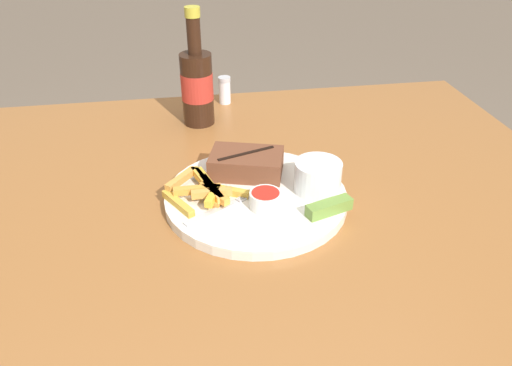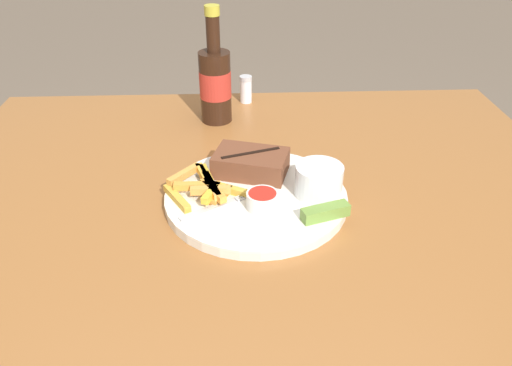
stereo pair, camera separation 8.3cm
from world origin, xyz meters
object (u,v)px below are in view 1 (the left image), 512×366
(dinner_plate, at_px, (256,197))
(dipping_sauce_cup, at_px, (265,199))
(fork_utensil, at_px, (217,210))
(coleslaw_cup, at_px, (318,175))
(pickle_spear, at_px, (329,207))
(salt_shaker, at_px, (225,90))
(beer_bottle, at_px, (197,84))
(steak_portion, at_px, (246,163))

(dinner_plate, height_order, dipping_sauce_cup, dipping_sauce_cup)
(fork_utensil, bearing_deg, coleslaw_cup, -19.60)
(pickle_spear, distance_m, fork_utensil, 0.18)
(dinner_plate, height_order, salt_shaker, salt_shaker)
(dipping_sauce_cup, relative_size, fork_utensil, 0.43)
(coleslaw_cup, distance_m, pickle_spear, 0.07)
(dinner_plate, distance_m, pickle_spear, 0.13)
(dipping_sauce_cup, height_order, beer_bottle, beer_bottle)
(steak_portion, distance_m, beer_bottle, 0.28)
(pickle_spear, relative_size, salt_shaker, 1.24)
(salt_shaker, bearing_deg, dipping_sauce_cup, -88.37)
(steak_portion, height_order, salt_shaker, salt_shaker)
(steak_portion, relative_size, salt_shaker, 2.22)
(fork_utensil, bearing_deg, beer_bottle, 59.57)
(coleslaw_cup, distance_m, dipping_sauce_cup, 0.10)
(fork_utensil, bearing_deg, steak_portion, 28.90)
(dinner_plate, height_order, coleslaw_cup, coleslaw_cup)
(steak_portion, distance_m, dipping_sauce_cup, 0.11)
(dipping_sauce_cup, xyz_separation_m, pickle_spear, (0.10, -0.03, -0.01))
(dinner_plate, bearing_deg, dipping_sauce_cup, -79.25)
(pickle_spear, bearing_deg, beer_bottle, 113.73)
(steak_portion, relative_size, dipping_sauce_cup, 2.81)
(dipping_sauce_cup, distance_m, pickle_spear, 0.10)
(steak_portion, bearing_deg, salt_shaker, 89.86)
(dipping_sauce_cup, height_order, salt_shaker, salt_shaker)
(dinner_plate, xyz_separation_m, beer_bottle, (-0.07, 0.33, 0.08))
(coleslaw_cup, distance_m, fork_utensil, 0.18)
(dipping_sauce_cup, bearing_deg, dinner_plate, 100.75)
(coleslaw_cup, height_order, beer_bottle, beer_bottle)
(pickle_spear, bearing_deg, salt_shaker, 102.25)
(dipping_sauce_cup, xyz_separation_m, beer_bottle, (-0.08, 0.38, 0.06))
(dipping_sauce_cup, distance_m, beer_bottle, 0.39)
(steak_portion, distance_m, fork_utensil, 0.13)
(coleslaw_cup, relative_size, pickle_spear, 0.98)
(coleslaw_cup, height_order, dipping_sauce_cup, coleslaw_cup)
(beer_bottle, bearing_deg, dinner_plate, -77.48)
(dinner_plate, height_order, fork_utensil, fork_utensil)
(dinner_plate, xyz_separation_m, coleslaw_cup, (0.10, -0.01, 0.04))
(dinner_plate, distance_m, fork_utensil, 0.08)
(steak_portion, xyz_separation_m, beer_bottle, (-0.07, 0.27, 0.05))
(dinner_plate, relative_size, steak_portion, 2.12)
(dinner_plate, height_order, pickle_spear, pickle_spear)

